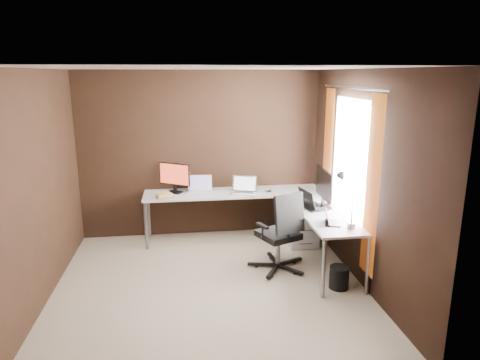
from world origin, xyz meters
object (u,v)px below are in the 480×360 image
Objects in this scene: laptop_white at (200,188)px; laptop_silver at (244,189)px; book_stack at (164,196)px; desk_lamp at (345,193)px; laptop_black_small at (331,220)px; monitor_right at (324,186)px; monitor_left at (175,176)px; office_chair at (280,247)px; wastebasket at (339,277)px; laptop_black_big at (311,204)px; drawer_pedestal at (301,224)px.

laptop_silver reaches higher than laptop_white.
book_stack is 0.41× the size of desk_lamp.
laptop_silver is at bearing 46.53° from laptop_black_small.
laptop_white is at bearing 60.77° from monitor_right.
monitor_left is 1.92m from office_chair.
laptop_black_big is at bearing 98.20° from wastebasket.
monitor_left is at bearing 166.45° from drawer_pedestal.
laptop_black_big is (-0.17, -0.01, -0.23)m from monitor_right.
wastebasket is (1.53, -1.79, -0.65)m from laptop_white.
book_stack is at bearing 123.61° from office_chair.
laptop_white is at bearing 59.42° from laptop_black_small.
monitor_right is at bearing -26.94° from laptop_white.
laptop_white is (-1.46, 0.42, 0.48)m from drawer_pedestal.
book_stack reaches higher than drawer_pedestal.
drawer_pedestal is 2.27× the size of wastebasket.
monitor_right is 2.36× the size of book_stack.
laptop_silver is at bearing 31.58° from laptop_black_big.
laptop_silver is at bearing 21.99° from monitor_left.
monitor_left reaches higher than office_chair.
office_chair is at bearing -47.58° from laptop_white.
book_stack is at bearing -155.34° from laptop_silver.
monitor_right is at bearing 4.88° from monitor_left.
drawer_pedestal is at bearing 18.11° from monitor_left.
laptop_black_small is at bearing -89.82° from drawer_pedestal.
laptop_white is 1.61m from office_chair.
laptop_black_small is at bearing 108.23° from wastebasket.
laptop_black_small is (1.83, -1.61, -0.21)m from monitor_left.
monitor_left reaches higher than wastebasket.
office_chair is (-0.63, -0.25, -0.71)m from monitor_right.
monitor_left is 1.68× the size of wastebasket.
laptop_black_big is at bearing 121.37° from desk_lamp.
laptop_black_small reaches higher than wastebasket.
drawer_pedestal is 1.59m from laptop_white.
monitor_left is 1.04m from laptop_silver.
office_chair is at bearing 134.87° from wastebasket.
laptop_black_small reaches higher than book_stack.
desk_lamp is 0.62× the size of office_chair.
laptop_black_big is (1.41, -0.98, 0.00)m from laptop_white.
drawer_pedestal is 0.91m from monitor_right.
laptop_silver is (-0.94, 0.81, -0.24)m from monitor_right.
monitor_right is 0.97× the size of desk_lamp.
laptop_black_big reaches higher than wastebasket.
monitor_right reaches higher than office_chair.
laptop_black_big reaches higher than laptop_black_small.
book_stack is (-1.97, 1.32, -0.00)m from laptop_black_small.
laptop_white is 1.42× the size of wastebasket.
desk_lamp is 1.01m from wastebasket.
desk_lamp is (2.09, -1.45, 0.37)m from book_stack.
laptop_black_small is at bearing -33.84° from book_stack.
laptop_white is 0.87× the size of laptop_silver.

